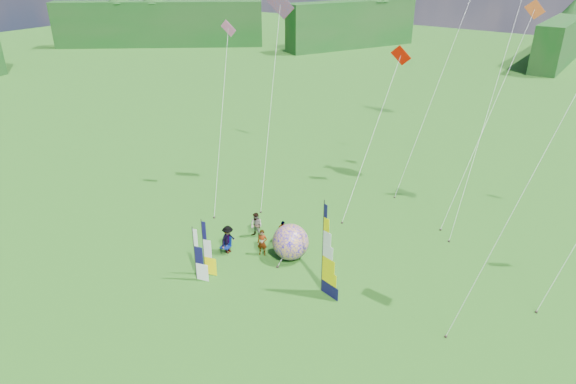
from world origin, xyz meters
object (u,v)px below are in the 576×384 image
Objects in this scene: spectator_c at (228,239)px; bol_inflatable at (290,242)px; side_banner_left at (203,248)px; side_banner_far at (195,254)px; spectator_a at (262,243)px; spectator_d at (283,231)px; feather_banner_main at (323,249)px; spectator_b at (256,225)px; kite_whale at (508,40)px; camp_chair at (226,246)px.

bol_inflatable is at bearing -67.48° from spectator_c.
side_banner_far is (-0.01, -0.71, -0.08)m from side_banner_left.
spectator_d is (0.12, 2.06, -0.12)m from spectator_a.
bol_inflatable is 2.06m from spectator_d.
spectator_c is at bearing -174.04° from spectator_a.
side_banner_far is 4.67m from spectator_a.
spectator_a is at bearing -177.17° from feather_banner_main.
kite_whale reaches higher than spectator_b.
feather_banner_main is at bearing -27.56° from bol_inflatable.
feather_banner_main is 4.18m from bol_inflatable.
side_banner_left is 6.00m from spectator_d.
camp_chair is at bearing -102.68° from kite_whale.
feather_banner_main is 7.12m from side_banner_left.
side_banner_left is 2.04× the size of spectator_a.
spectator_d is 0.06× the size of kite_whale.
feather_banner_main reaches higher than spectator_a.
spectator_c is 22.51m from kite_whale.
kite_whale is (7.36, 14.44, 10.96)m from bol_inflatable.
side_banner_left is at bearing -98.01° from kite_whale.
side_banner_far is at bearing -97.13° from kite_whale.
spectator_a is 2.19m from spectator_c.
side_banner_left reaches higher than spectator_c.
side_banner_far is 0.14× the size of kite_whale.
feather_banner_main is 19.11m from kite_whale.
side_banner_left reaches higher than side_banner_far.
bol_inflatable is at bearing 147.73° from spectator_d.
spectator_a is 2.06m from spectator_d.
spectator_c reaches higher than spectator_a.
bol_inflatable is (3.16, 4.36, -0.64)m from side_banner_left.
side_banner_far is 6.01m from bol_inflatable.
side_banner_left is 5.42m from bol_inflatable.
kite_whale is at bearing 52.58° from spectator_b.
spectator_b is 1.88m from spectator_d.
bol_inflatable is at bearing -12.36° from spectator_b.
spectator_c reaches higher than spectator_d.
spectator_b is at bearing 173.84° from feather_banner_main.
spectator_a is 2.37m from camp_chair.
kite_whale reaches higher than bol_inflatable.
feather_banner_main is 7.41m from camp_chair.
bol_inflatable reaches higher than camp_chair.
spectator_b is at bearing 76.53° from side_banner_far.
camp_chair is at bearing -96.57° from spectator_b.
side_banner_left is 23.88m from kite_whale.
spectator_c is (-1.92, -1.05, 0.07)m from spectator_a.
side_banner_left is 3.30× the size of camp_chair.
side_banner_far is at bearing -122.02° from bol_inflatable.
side_banner_left is 0.72m from side_banner_far.
side_banner_left reaches higher than camp_chair.
side_banner_left is at bearing -135.20° from spectator_a.
feather_banner_main is 7.22m from spectator_c.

